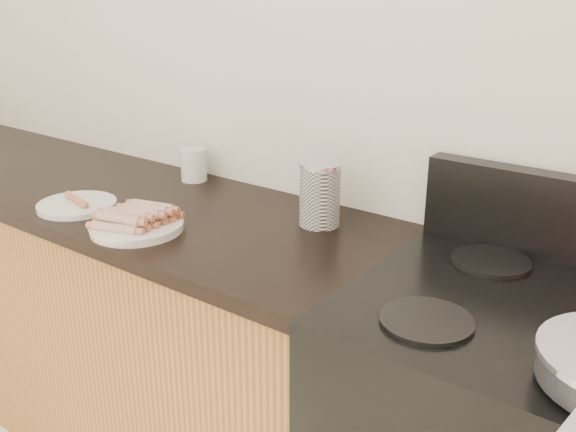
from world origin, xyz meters
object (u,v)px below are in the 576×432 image
Objects in this scene: main_plate at (137,228)px; side_plate at (77,205)px; canister at (320,194)px; mug at (194,165)px.

main_plate is 1.08× the size of side_plate.
main_plate is at bearing -138.21° from canister.
mug is at bearing 171.11° from canister.
side_plate is at bearing -101.86° from mug.
main_plate is at bearing -64.86° from mug.
side_plate is 0.71m from canister.
mug reaches higher than main_plate.
canister is (0.36, 0.32, 0.08)m from main_plate.
mug is (-0.55, 0.09, -0.03)m from canister.
canister is at bearing 25.85° from side_plate.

